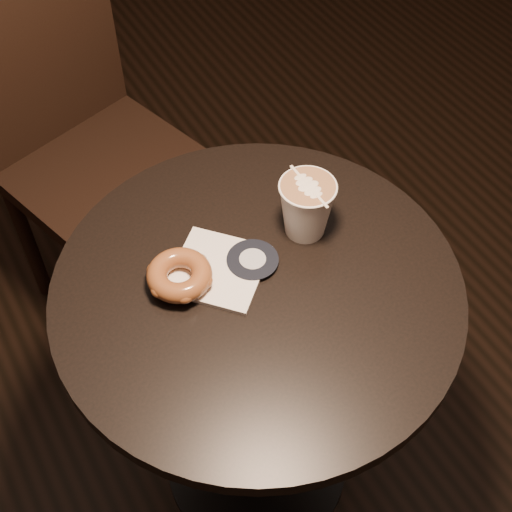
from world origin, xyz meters
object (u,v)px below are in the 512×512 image
Objects in this scene: chair at (73,117)px; pastry_bag at (218,269)px; cafe_table at (257,347)px; doughnut at (179,275)px; latte_cup at (306,208)px.

chair reaches higher than pastry_bag.
cafe_table is 0.70× the size of chair.
chair is at bearing 86.77° from doughnut.
latte_cup is (0.21, -0.68, 0.21)m from chair.
doughnut is at bearing -109.83° from chair.
cafe_table is 5.04× the size of pastry_bag.
doughnut is 0.25m from latte_cup.
doughnut reaches higher than pastry_bag.
chair is at bearing 50.65° from pastry_bag.
doughnut is (-0.04, -0.68, 0.18)m from chair.
latte_cup is (0.18, 0.00, 0.05)m from pastry_bag.
chair is 9.77× the size of doughnut.
pastry_bag is 1.35× the size of doughnut.
chair reaches higher than cafe_table.
chair is 0.71m from pastry_bag.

